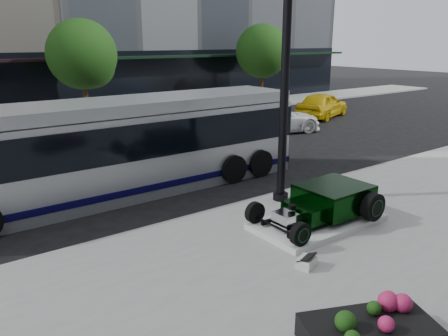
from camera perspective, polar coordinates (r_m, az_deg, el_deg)
ground at (r=14.31m, az=-3.54°, el=-2.68°), size 120.00×120.00×0.00m
sidewalk_far at (r=26.83m, az=-20.05°, el=5.48°), size 70.00×4.00×0.12m
street_trees at (r=25.91m, az=-17.77°, el=13.62°), size 29.80×3.80×5.70m
display_plinth at (r=11.50m, az=12.13°, el=-6.87°), size 3.40×1.80×0.15m
hot_rod at (r=11.55m, az=13.39°, el=-4.16°), size 3.22×2.00×0.81m
info_plaque at (r=9.39m, az=10.71°, el=-11.96°), size 0.47×0.41×0.31m
lamppost at (r=12.30m, az=8.00°, el=12.36°), size 0.44×0.44×8.04m
flower_planter at (r=7.47m, az=18.45°, el=-19.70°), size 2.25×1.73×0.66m
transit_bus at (r=13.93m, az=-13.24°, el=2.75°), size 12.12×2.88×2.92m
white_sedan at (r=23.02m, az=6.43°, el=6.45°), size 5.49×3.31×1.49m
yellow_taxi at (r=28.13m, az=12.70°, el=8.05°), size 5.04×3.31×1.59m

